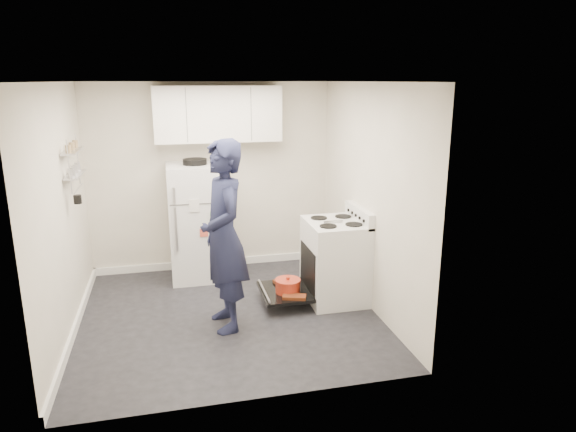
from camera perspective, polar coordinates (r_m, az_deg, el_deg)
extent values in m
cube|color=black|center=(5.82, -6.60, -10.85)|extent=(3.20, 3.20, 0.01)
cube|color=white|center=(5.25, -7.44, 14.58)|extent=(3.20, 3.20, 0.01)
cube|color=beige|center=(6.96, -8.52, 4.22)|extent=(3.20, 0.01, 2.50)
cube|color=beige|center=(3.87, -4.26, -4.24)|extent=(3.20, 0.01, 2.50)
cube|color=beige|center=(5.47, -23.88, 0.19)|extent=(0.01, 3.20, 2.50)
cube|color=beige|center=(5.79, 8.94, 2.06)|extent=(0.01, 3.20, 2.50)
cube|color=white|center=(5.86, -22.50, -11.23)|extent=(0.03, 3.20, 0.10)
cube|color=white|center=(7.26, -8.14, -5.15)|extent=(3.20, 0.03, 0.10)
cube|color=silver|center=(6.04, 5.23, -5.11)|extent=(0.65, 0.76, 0.92)
cube|color=black|center=(6.04, 4.59, -5.70)|extent=(0.53, 0.60, 0.52)
cube|color=orange|center=(6.12, 7.00, -5.47)|extent=(0.02, 0.56, 0.46)
cylinder|color=black|center=(6.12, 5.00, -7.24)|extent=(0.34, 0.34, 0.02)
cube|color=silver|center=(5.97, 7.95, 0.11)|extent=(0.08, 0.76, 0.18)
cube|color=silver|center=(5.89, 5.34, -0.76)|extent=(0.65, 0.76, 0.03)
cube|color=#B2B2B7|center=(5.82, 5.04, -0.59)|extent=(0.22, 0.03, 0.01)
cube|color=black|center=(6.00, -0.34, -8.41)|extent=(0.55, 0.70, 0.03)
cylinder|color=#B2B2B7|center=(5.94, -2.67, -8.29)|extent=(0.02, 0.66, 0.02)
cylinder|color=#B22F19|center=(5.93, -0.02, -7.84)|extent=(0.28, 0.28, 0.13)
cylinder|color=#B22F19|center=(5.90, -0.02, -7.16)|extent=(0.29, 0.29, 0.02)
sphere|color=#B22F19|center=(5.89, -0.02, -6.90)|extent=(0.04, 0.04, 0.04)
cube|color=#9B3710|center=(5.78, 0.70, -8.97)|extent=(0.29, 0.21, 0.04)
cube|color=#9B3710|center=(6.20, -0.38, -7.25)|extent=(0.28, 0.18, 0.04)
cube|color=silver|center=(6.71, -10.00, -0.64)|extent=(0.72, 0.70, 1.49)
cube|color=#4C4C4C|center=(6.29, -9.92, 1.34)|extent=(0.68, 0.01, 0.01)
cube|color=#B2B2B7|center=(6.24, -12.53, 2.22)|extent=(0.02, 0.03, 0.20)
cube|color=#B2B2B7|center=(6.34, -12.32, -1.48)|extent=(0.02, 0.03, 0.55)
cylinder|color=black|center=(6.55, -10.31, 5.96)|extent=(0.30, 0.30, 0.07)
cube|color=silver|center=(6.29, -10.37, 1.15)|extent=(0.12, 0.01, 0.16)
cube|color=#C74D39|center=(6.39, -9.33, -1.85)|extent=(0.10, 0.01, 0.10)
cube|color=green|center=(6.34, -8.23, -0.05)|extent=(0.09, 0.01, 0.12)
cube|color=silver|center=(6.69, -7.80, 11.17)|extent=(1.60, 0.33, 0.70)
cube|color=#B2B2B7|center=(5.84, -22.84, 6.68)|extent=(0.14, 0.60, 0.02)
cube|color=#B2B2B7|center=(5.88, -22.59, 4.27)|extent=(0.14, 0.60, 0.02)
cylinder|color=black|center=(5.74, -22.34, 1.72)|extent=(0.08, 0.08, 0.09)
imported|color=#181C36|center=(5.23, -7.15, -2.28)|extent=(0.57, 0.78, 1.97)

